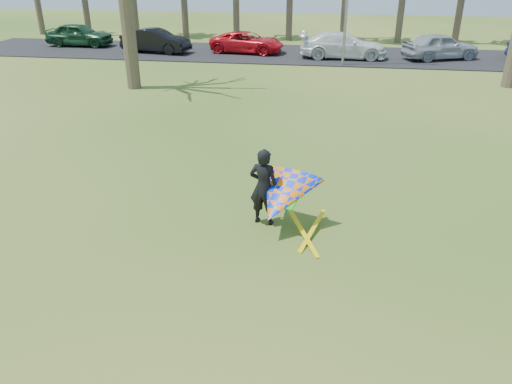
# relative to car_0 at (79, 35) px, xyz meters

# --- Properties ---
(ground) EXTENTS (100.00, 100.00, 0.00)m
(ground) POSITION_rel_car_0_xyz_m (16.12, -25.75, -0.83)
(ground) COLOR #1D5212
(ground) RESTS_ON ground
(parking_strip) EXTENTS (46.00, 7.00, 0.06)m
(parking_strip) POSITION_rel_car_0_xyz_m (16.12, -0.75, -0.80)
(parking_strip) COLOR black
(parking_strip) RESTS_ON ground
(car_0) EXTENTS (4.53, 1.84, 1.54)m
(car_0) POSITION_rel_car_0_xyz_m (0.00, 0.00, 0.00)
(car_0) COLOR #193F23
(car_0) RESTS_ON parking_strip
(car_1) EXTENTS (4.69, 2.29, 1.48)m
(car_1) POSITION_rel_car_0_xyz_m (6.09, -1.61, -0.03)
(car_1) COLOR black
(car_1) RESTS_ON parking_strip
(car_2) EXTENTS (4.98, 2.76, 1.32)m
(car_2) POSITION_rel_car_0_xyz_m (11.97, -0.77, -0.11)
(car_2) COLOR red
(car_2) RESTS_ON parking_strip
(car_3) EXTENTS (5.30, 2.26, 1.52)m
(car_3) POSITION_rel_car_0_xyz_m (18.13, -1.73, -0.01)
(car_3) COLOR white
(car_3) RESTS_ON parking_strip
(car_4) EXTENTS (4.92, 3.42, 1.55)m
(car_4) POSITION_rel_car_0_xyz_m (23.94, -1.21, 0.01)
(car_4) COLOR #A4AAB1
(car_4) RESTS_ON parking_strip
(kite_flyer) EXTENTS (2.13, 2.39, 2.05)m
(kite_flyer) POSITION_rel_car_0_xyz_m (16.59, -23.34, 0.03)
(kite_flyer) COLOR black
(kite_flyer) RESTS_ON ground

